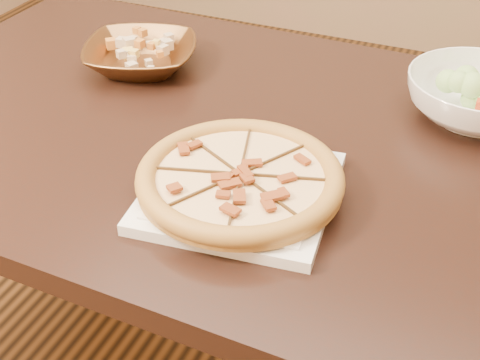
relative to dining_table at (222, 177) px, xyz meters
The scene contains 7 objects.
floor 0.68m from the dining_table, 123.18° to the left, with size 4.00×4.00×0.02m, color brown.
dining_table is the anchor object (origin of this frame).
plate 0.24m from the dining_table, 57.74° to the right, with size 0.29×0.29×0.02m.
pizza 0.25m from the dining_table, 57.75° to the right, with size 0.30×0.30×0.03m.
bronze_bowl 0.30m from the dining_table, 150.01° to the left, with size 0.22×0.22×0.05m, color brown.
mixed_dish 0.32m from the dining_table, 150.15° to the left, with size 0.11×0.11×0.03m.
salad_bowl 0.47m from the dining_table, 26.71° to the left, with size 0.25×0.25×0.08m, color white.
Camera 1 is at (0.52, -1.05, 1.34)m, focal length 50.00 mm.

